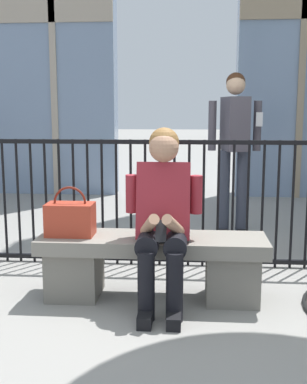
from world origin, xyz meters
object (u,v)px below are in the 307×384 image
Objects in this scene: seated_person_with_phone at (163,213)px; bystander_at_railing at (234,141)px; stone_bench at (152,261)px; handbag_on_bench at (70,218)px.

seated_person_with_phone is 0.71× the size of bystander_at_railing.
stone_bench is 0.65m from handbag_on_bench.
seated_person_with_phone is at bearing -57.63° from stone_bench.
handbag_on_bench is at bearing -123.83° from bystander_at_railing.
seated_person_with_phone is (0.08, -0.13, 0.38)m from stone_bench.
stone_bench is at bearing -110.38° from bystander_at_railing.
stone_bench is at bearing 122.37° from seated_person_with_phone.
bystander_at_railing is (0.63, 2.05, 0.35)m from seated_person_with_phone.
seated_person_with_phone is 0.68m from handbag_on_bench.
stone_bench is at bearing 0.99° from handbag_on_bench.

